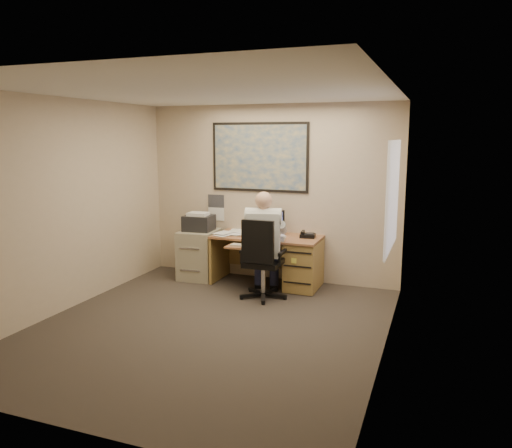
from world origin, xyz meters
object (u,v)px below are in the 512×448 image
(desk, at_px, (288,257))
(person, at_px, (264,245))
(filing_cabinet, at_px, (199,250))
(office_chair, at_px, (262,275))

(desk, distance_m, person, 0.68)
(desk, bearing_deg, filing_cabinet, -178.69)
(filing_cabinet, bearing_deg, person, -27.88)
(desk, bearing_deg, person, -105.91)
(filing_cabinet, xyz_separation_m, office_chair, (1.28, -0.64, -0.12))
(office_chair, xyz_separation_m, person, (0.00, 0.08, 0.41))
(person, bearing_deg, filing_cabinet, 143.28)
(desk, xyz_separation_m, person, (-0.17, -0.59, 0.29))
(filing_cabinet, height_order, office_chair, office_chair)
(desk, distance_m, office_chair, 0.71)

